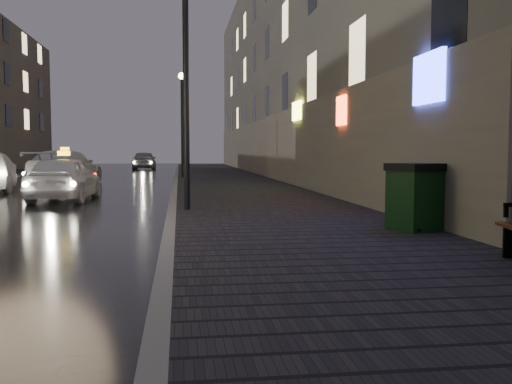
{
  "coord_description": "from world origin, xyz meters",
  "views": [
    {
      "loc": [
        1.68,
        -7.26,
        1.51
      ],
      "look_at": [
        2.89,
        1.73,
        0.85
      ],
      "focal_mm": 40.0,
      "sensor_mm": 36.0,
      "label": 1
    }
  ],
  "objects_px": {
    "taxi_near": "(64,178)",
    "car_far": "(144,161)",
    "taxi_mid": "(65,168)",
    "lamp_far": "(182,111)",
    "trash_bin": "(414,196)",
    "lamp_near": "(186,64)"
  },
  "relations": [
    {
      "from": "car_far",
      "to": "trash_bin",
      "type": "bearing_deg",
      "value": 100.01
    },
    {
      "from": "trash_bin",
      "to": "car_far",
      "type": "bearing_deg",
      "value": 79.71
    },
    {
      "from": "trash_bin",
      "to": "taxi_mid",
      "type": "xyz_separation_m",
      "value": [
        -8.87,
        16.19,
        0.02
      ]
    },
    {
      "from": "lamp_far",
      "to": "trash_bin",
      "type": "bearing_deg",
      "value": -79.19
    },
    {
      "from": "trash_bin",
      "to": "lamp_far",
      "type": "bearing_deg",
      "value": 79.91
    },
    {
      "from": "taxi_near",
      "to": "trash_bin",
      "type": "bearing_deg",
      "value": 134.43
    },
    {
      "from": "taxi_mid",
      "to": "car_far",
      "type": "bearing_deg",
      "value": -89.36
    },
    {
      "from": "taxi_near",
      "to": "car_far",
      "type": "distance_m",
      "value": 27.16
    },
    {
      "from": "lamp_far",
      "to": "taxi_mid",
      "type": "bearing_deg",
      "value": -142.98
    },
    {
      "from": "taxi_mid",
      "to": "taxi_near",
      "type": "bearing_deg",
      "value": 107.75
    },
    {
      "from": "taxi_near",
      "to": "lamp_near",
      "type": "bearing_deg",
      "value": 132.15
    },
    {
      "from": "lamp_far",
      "to": "taxi_near",
      "type": "relative_size",
      "value": 1.33
    },
    {
      "from": "lamp_far",
      "to": "taxi_near",
      "type": "xyz_separation_m",
      "value": [
        -3.59,
        -11.58,
        -2.81
      ]
    },
    {
      "from": "taxi_near",
      "to": "taxi_mid",
      "type": "xyz_separation_m",
      "value": [
        -1.46,
        7.77,
        0.08
      ]
    },
    {
      "from": "taxi_mid",
      "to": "car_far",
      "type": "height_order",
      "value": "taxi_mid"
    },
    {
      "from": "taxi_mid",
      "to": "car_far",
      "type": "distance_m",
      "value": 19.51
    },
    {
      "from": "taxi_near",
      "to": "taxi_mid",
      "type": "bearing_deg",
      "value": -76.3
    },
    {
      "from": "trash_bin",
      "to": "taxi_near",
      "type": "bearing_deg",
      "value": 110.46
    },
    {
      "from": "lamp_far",
      "to": "trash_bin",
      "type": "height_order",
      "value": "lamp_far"
    },
    {
      "from": "trash_bin",
      "to": "taxi_near",
      "type": "xyz_separation_m",
      "value": [
        -7.41,
        8.41,
        -0.05
      ]
    },
    {
      "from": "taxi_mid",
      "to": "car_far",
      "type": "xyz_separation_m",
      "value": [
        2.2,
        19.38,
        -0.03
      ]
    },
    {
      "from": "taxi_mid",
      "to": "lamp_far",
      "type": "bearing_deg",
      "value": -135.87
    }
  ]
}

